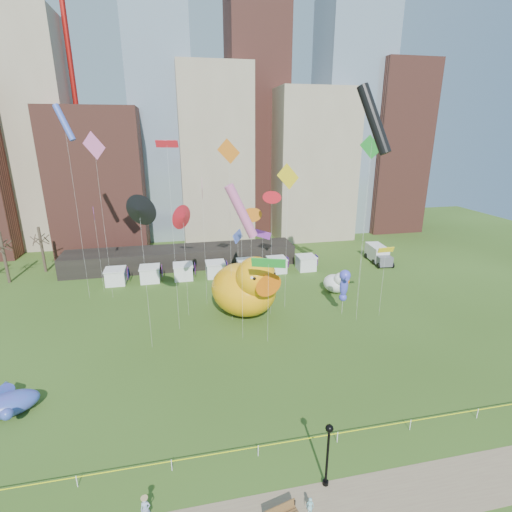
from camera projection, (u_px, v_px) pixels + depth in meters
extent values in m
plane|color=#314917|center=(258.00, 456.00, 27.35)|extent=(160.00, 160.00, 0.00)
cube|color=gray|center=(33.00, 136.00, 72.49)|extent=(14.00, 12.00, 42.00)
cube|color=brown|center=(100.00, 181.00, 71.78)|extent=(16.00, 14.00, 26.00)
cube|color=#8C9EB2|center=(161.00, 102.00, 77.10)|extent=(12.00, 12.00, 55.00)
cube|color=gray|center=(215.00, 156.00, 78.63)|extent=(14.00, 14.00, 34.00)
cube|color=brown|center=(256.00, 71.00, 80.91)|extent=(12.00, 12.00, 68.00)
cube|color=gray|center=(310.00, 165.00, 81.37)|extent=(16.00, 14.00, 30.00)
cube|color=#8C9EB2|center=(349.00, 121.00, 84.28)|extent=(14.00, 12.00, 48.00)
cube|color=brown|center=(392.00, 149.00, 86.27)|extent=(12.00, 12.00, 36.00)
cylinder|color=red|center=(67.00, 39.00, 70.65)|extent=(1.00, 1.00, 76.00)
cylinder|color=red|center=(332.00, 51.00, 80.99)|extent=(1.00, 1.00, 76.00)
cube|color=black|center=(182.00, 257.00, 65.10)|extent=(38.00, 6.00, 3.20)
cube|color=white|center=(116.00, 277.00, 57.69)|extent=(2.80, 2.80, 2.20)
cube|color=red|center=(128.00, 273.00, 57.89)|extent=(0.08, 1.40, 1.60)
cube|color=white|center=(150.00, 274.00, 58.68)|extent=(2.80, 2.80, 2.20)
cube|color=red|center=(162.00, 271.00, 58.88)|extent=(0.08, 1.40, 1.60)
cube|color=white|center=(183.00, 272.00, 59.67)|extent=(2.80, 2.80, 2.20)
cube|color=red|center=(195.00, 268.00, 59.88)|extent=(0.08, 1.40, 1.60)
cube|color=white|center=(215.00, 270.00, 60.67)|extent=(2.80, 2.80, 2.20)
cube|color=red|center=(227.00, 266.00, 60.87)|extent=(0.08, 1.40, 1.60)
cube|color=white|center=(247.00, 268.00, 61.66)|extent=(2.80, 2.80, 2.20)
cube|color=red|center=(258.00, 264.00, 61.87)|extent=(0.08, 1.40, 1.60)
cube|color=white|center=(277.00, 265.00, 62.66)|extent=(2.80, 2.80, 2.20)
cube|color=red|center=(287.00, 262.00, 62.86)|extent=(0.08, 1.40, 1.60)
cube|color=white|center=(306.00, 263.00, 63.65)|extent=(2.80, 2.80, 2.20)
cube|color=red|center=(316.00, 260.00, 63.85)|extent=(0.08, 1.40, 1.60)
cylinder|color=#382B21|center=(4.00, 257.00, 57.32)|extent=(0.44, 0.44, 8.00)
cylinder|color=#382B21|center=(42.00, 250.00, 61.91)|extent=(0.44, 0.44, 7.50)
cylinder|color=white|center=(77.00, 481.00, 24.83)|extent=(0.06, 0.06, 0.90)
cylinder|color=white|center=(172.00, 465.00, 26.02)|extent=(0.06, 0.06, 0.90)
cylinder|color=white|center=(258.00, 451.00, 27.21)|extent=(0.06, 0.06, 0.90)
cylinder|color=white|center=(337.00, 437.00, 28.40)|extent=(0.06, 0.06, 0.90)
cylinder|color=white|center=(410.00, 425.00, 29.60)|extent=(0.06, 0.06, 0.90)
cylinder|color=white|center=(477.00, 413.00, 30.79)|extent=(0.06, 0.06, 0.90)
cube|color=#F6FF0D|center=(258.00, 447.00, 27.10)|extent=(50.00, 0.02, 0.07)
ellipsoid|color=#FFA60D|center=(244.00, 289.00, 47.97)|extent=(10.43, 11.20, 6.36)
ellipsoid|color=#FFA60D|center=(230.00, 282.00, 50.82)|extent=(2.56, 2.29, 2.58)
sphere|color=#FFA60D|center=(256.00, 277.00, 44.90)|extent=(6.18, 6.18, 4.79)
cone|color=orange|center=(266.00, 284.00, 43.33)|extent=(3.23, 2.95, 2.63)
sphere|color=white|center=(252.00, 277.00, 42.97)|extent=(0.86, 0.86, 0.86)
sphere|color=white|center=(272.00, 273.00, 44.34)|extent=(0.86, 0.86, 0.86)
sphere|color=black|center=(254.00, 279.00, 42.65)|extent=(0.43, 0.43, 0.43)
sphere|color=black|center=(274.00, 274.00, 44.01)|extent=(0.43, 0.43, 0.43)
ellipsoid|color=white|center=(335.00, 283.00, 54.81)|extent=(3.95, 4.31, 2.53)
ellipsoid|color=white|center=(329.00, 281.00, 56.00)|extent=(0.99, 0.86, 1.03)
sphere|color=white|center=(341.00, 279.00, 53.55)|extent=(2.36, 2.36, 1.90)
cone|color=orange|center=(344.00, 282.00, 52.89)|extent=(1.24, 1.11, 1.05)
sphere|color=white|center=(340.00, 280.00, 52.79)|extent=(0.34, 0.34, 0.34)
sphere|color=white|center=(346.00, 278.00, 53.26)|extent=(0.34, 0.34, 0.34)
sphere|color=black|center=(341.00, 280.00, 52.66)|extent=(0.17, 0.17, 0.17)
sphere|color=black|center=(347.00, 279.00, 53.13)|extent=(0.17, 0.17, 0.17)
cylinder|color=silver|center=(254.00, 294.00, 48.69)|extent=(0.03, 0.03, 4.61)
ellipsoid|color=green|center=(254.00, 277.00, 47.98)|extent=(1.29, 1.18, 2.68)
sphere|color=green|center=(254.00, 267.00, 47.39)|extent=(1.76, 1.76, 1.37)
cone|color=green|center=(255.00, 269.00, 46.84)|extent=(0.75, 0.97, 0.48)
sphere|color=green|center=(254.00, 288.00, 48.50)|extent=(0.96, 0.96, 0.96)
cylinder|color=silver|center=(343.00, 300.00, 47.92)|extent=(0.03, 0.03, 3.79)
ellipsoid|color=#4548CF|center=(344.00, 286.00, 47.33)|extent=(1.19, 1.03, 2.70)
sphere|color=#4548CF|center=(345.00, 275.00, 46.74)|extent=(1.58, 1.58, 1.38)
cone|color=#4548CF|center=(347.00, 278.00, 46.19)|extent=(0.61, 0.93, 0.48)
sphere|color=#4548CF|center=(343.00, 297.00, 47.86)|extent=(0.97, 0.97, 0.97)
ellipsoid|color=#493DA7|center=(8.00, 405.00, 31.12)|extent=(5.28, 4.04, 1.80)
cone|color=#493DA7|center=(6.00, 385.00, 33.04)|extent=(1.70, 1.80, 1.26)
sphere|color=#493DA7|center=(7.00, 414.00, 29.04)|extent=(0.90, 0.90, 0.90)
cube|color=brown|center=(280.00, 509.00, 22.65)|extent=(2.02, 0.63, 0.51)
cylinder|color=black|center=(325.00, 483.00, 25.08)|extent=(0.40, 0.40, 0.27)
cylinder|color=black|center=(327.00, 458.00, 24.45)|extent=(0.16, 0.16, 4.36)
sphere|color=black|center=(329.00, 428.00, 23.73)|extent=(0.51, 0.51, 0.51)
cone|color=black|center=(330.00, 425.00, 23.64)|extent=(0.18, 0.18, 0.23)
cube|color=silver|center=(377.00, 252.00, 67.76)|extent=(2.90, 5.27, 2.53)
cube|color=#595960|center=(384.00, 261.00, 64.86)|extent=(2.49, 2.03, 1.62)
cylinder|color=black|center=(373.00, 262.00, 66.25)|extent=(0.34, 0.93, 0.91)
cylinder|color=black|center=(387.00, 261.00, 66.53)|extent=(0.34, 0.93, 0.91)
cylinder|color=black|center=(366.00, 256.00, 69.50)|extent=(0.34, 0.93, 0.91)
cylinder|color=black|center=(379.00, 255.00, 69.78)|extent=(0.34, 0.93, 0.91)
imported|color=white|center=(146.00, 509.00, 22.63)|extent=(0.59, 0.40, 1.59)
imported|color=white|center=(310.00, 504.00, 23.26)|extent=(0.37, 0.31, 0.94)
cylinder|color=silver|center=(271.00, 258.00, 46.29)|extent=(0.02, 0.02, 14.74)
cone|color=red|center=(272.00, 197.00, 44.00)|extent=(1.40, 0.79, 1.46)
cylinder|color=silver|center=(104.00, 226.00, 50.18)|extent=(0.02, 0.02, 20.26)
cube|color=pink|center=(94.00, 146.00, 47.03)|extent=(2.90, 1.82, 3.39)
cylinder|color=silver|center=(364.00, 228.00, 43.54)|extent=(0.02, 0.02, 23.09)
cylinder|color=black|center=(374.00, 120.00, 39.95)|extent=(3.74, 3.99, 7.23)
cylinder|color=silver|center=(268.00, 303.00, 40.80)|extent=(0.02, 0.02, 9.10)
cube|color=green|center=(269.00, 263.00, 39.39)|extent=(3.47, 1.72, 1.08)
cylinder|color=silver|center=(286.00, 245.00, 47.68)|extent=(0.02, 0.02, 16.89)
cube|color=yellow|center=(288.00, 176.00, 45.06)|extent=(2.96, 0.96, 3.10)
cylinder|color=silver|center=(78.00, 216.00, 49.62)|extent=(0.02, 0.02, 22.92)
cylinder|color=blue|center=(64.00, 123.00, 46.06)|extent=(2.57, 1.90, 4.33)
cylinder|color=silver|center=(231.00, 241.00, 43.97)|extent=(0.02, 0.02, 19.91)
cube|color=orange|center=(229.00, 151.00, 40.88)|extent=(2.56, 0.74, 2.65)
cylinder|color=silver|center=(262.00, 264.00, 53.51)|extent=(0.02, 0.02, 8.61)
cube|color=purple|center=(263.00, 234.00, 52.17)|extent=(1.85, 2.82, 0.92)
cylinder|color=silver|center=(186.00, 268.00, 46.23)|extent=(0.02, 0.02, 12.52)
cone|color=red|center=(183.00, 217.00, 44.28)|extent=(1.73, 2.52, 2.74)
cylinder|color=silver|center=(242.00, 278.00, 40.62)|extent=(0.02, 0.02, 14.33)
cylinder|color=pink|center=(241.00, 211.00, 38.40)|extent=(3.35, 1.19, 5.61)
cylinder|color=silver|center=(146.00, 283.00, 38.81)|extent=(0.02, 0.02, 14.82)
cone|color=black|center=(139.00, 210.00, 36.51)|extent=(2.27, 2.36, 2.91)
cylinder|color=silver|center=(363.00, 232.00, 47.51)|extent=(0.02, 0.02, 20.20)
cube|color=green|center=(371.00, 147.00, 44.37)|extent=(1.72, 2.18, 2.75)
cylinder|color=silver|center=(382.00, 283.00, 46.88)|extent=(0.02, 0.02, 8.55)
cube|color=yellow|center=(386.00, 250.00, 45.55)|extent=(2.05, 0.43, 0.64)
cylinder|color=silver|center=(238.00, 264.00, 54.49)|extent=(0.02, 0.02, 8.09)
cube|color=blue|center=(238.00, 236.00, 53.24)|extent=(1.97, 3.72, 1.16)
cylinder|color=silver|center=(251.00, 260.00, 49.79)|extent=(0.02, 0.02, 11.99)
cone|color=orange|center=(251.00, 215.00, 47.92)|extent=(1.88, 0.48, 1.86)
cylinder|color=silver|center=(99.00, 254.00, 53.55)|extent=(0.02, 0.02, 11.35)
cube|color=purple|center=(94.00, 214.00, 51.78)|extent=(0.38, 1.89, 1.91)
cylinder|color=silver|center=(174.00, 244.00, 41.61)|extent=(0.02, 0.02, 20.75)
cube|color=red|center=(167.00, 144.00, 38.38)|extent=(2.31, 1.18, 0.73)
cylinder|color=silver|center=(205.00, 249.00, 48.91)|extent=(0.02, 0.02, 15.34)
cube|color=pink|center=(202.00, 188.00, 46.52)|extent=(0.20, 2.78, 2.78)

